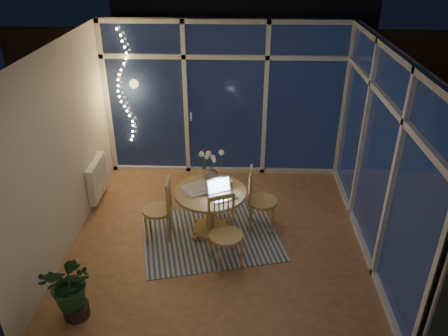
{
  "coord_description": "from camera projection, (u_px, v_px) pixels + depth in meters",
  "views": [
    {
      "loc": [
        0.24,
        -4.87,
        3.72
      ],
      "look_at": [
        0.04,
        0.25,
        0.97
      ],
      "focal_mm": 35.0,
      "sensor_mm": 36.0,
      "label": 1
    }
  ],
  "objects": [
    {
      "name": "window_wall_back",
      "position": [
        225.0,
        101.0,
        7.17
      ],
      "size": [
        4.0,
        0.1,
        2.6
      ],
      "primitive_type": "cube",
      "color": "silver",
      "rests_on": "floor"
    },
    {
      "name": "wall_front",
      "position": [
        209.0,
        259.0,
        3.68
      ],
      "size": [
        4.0,
        0.04,
        2.6
      ],
      "primitive_type": "cube",
      "color": "beige",
      "rests_on": "floor"
    },
    {
      "name": "laptop",
      "position": [
        223.0,
        189.0,
        5.67
      ],
      "size": [
        0.44,
        0.42,
        0.25
      ],
      "primitive_type": null,
      "rotation": [
        0.0,
        0.0,
        0.46
      ],
      "color": "#B4B4B8",
      "rests_on": "dining_table"
    },
    {
      "name": "phone",
      "position": [
        213.0,
        194.0,
        5.8
      ],
      "size": [
        0.12,
        0.07,
        0.01
      ],
      "primitive_type": "cube",
      "rotation": [
        0.0,
        0.0,
        0.13
      ],
      "color": "black",
      "rests_on": "dining_table"
    },
    {
      "name": "rug",
      "position": [
        210.0,
        235.0,
        6.1
      ],
      "size": [
        2.14,
        1.87,
        0.01
      ],
      "primitive_type": "cube",
      "rotation": [
        0.0,
        0.0,
        0.24
      ],
      "color": "beige",
      "rests_on": "floor"
    },
    {
      "name": "garden_shrubs",
      "position": [
        189.0,
        116.0,
        8.86
      ],
      "size": [
        0.9,
        0.9,
        0.9
      ],
      "primitive_type": "sphere",
      "color": "#193216",
      "rests_on": "ground"
    },
    {
      "name": "chair_left",
      "position": [
        157.0,
        209.0,
        5.88
      ],
      "size": [
        0.45,
        0.45,
        0.92
      ],
      "primitive_type": "cube",
      "rotation": [
        0.0,
        0.0,
        -1.52
      ],
      "color": "#AA8A4C",
      "rests_on": "floor"
    },
    {
      "name": "radiator",
      "position": [
        97.0,
        178.0,
        6.72
      ],
      "size": [
        0.1,
        0.7,
        0.58
      ],
      "primitive_type": "cube",
      "color": "white",
      "rests_on": "wall_left"
    },
    {
      "name": "ceiling",
      "position": [
        219.0,
        49.0,
        4.82
      ],
      "size": [
        4.0,
        4.0,
        0.0
      ],
      "primitive_type": "plane",
      "color": "white",
      "rests_on": "wall_back"
    },
    {
      "name": "potted_plant",
      "position": [
        72.0,
        290.0,
        4.65
      ],
      "size": [
        0.6,
        0.54,
        0.76
      ],
      "primitive_type": "imported",
      "rotation": [
        0.0,
        0.0,
        -0.14
      ],
      "color": "#194621",
      "rests_on": "floor"
    },
    {
      "name": "flower_vase",
      "position": [
        211.0,
        174.0,
        6.07
      ],
      "size": [
        0.24,
        0.24,
        0.21
      ],
      "primitive_type": "imported",
      "rotation": [
        0.0,
        0.0,
        0.24
      ],
      "color": "silver",
      "rests_on": "dining_table"
    },
    {
      "name": "window_wall_right",
      "position": [
        378.0,
        157.0,
        5.37
      ],
      "size": [
        0.1,
        4.0,
        2.6
      ],
      "primitive_type": "cube",
      "color": "silver",
      "rests_on": "floor"
    },
    {
      "name": "wall_left",
      "position": [
        62.0,
        151.0,
        5.51
      ],
      "size": [
        0.04,
        4.0,
        2.6
      ],
      "primitive_type": "cube",
      "color": "beige",
      "rests_on": "floor"
    },
    {
      "name": "bowl",
      "position": [
        227.0,
        182.0,
        6.05
      ],
      "size": [
        0.18,
        0.18,
        0.04
      ],
      "primitive_type": "imported",
      "rotation": [
        0.0,
        0.0,
        0.24
      ],
      "color": "silver",
      "rests_on": "dining_table"
    },
    {
      "name": "garden_fence",
      "position": [
        231.0,
        67.0,
        10.47
      ],
      "size": [
        11.0,
        0.08,
        1.8
      ],
      "primitive_type": "cube",
      "color": "#3D2816",
      "rests_on": "ground"
    },
    {
      "name": "floor",
      "position": [
        220.0,
        238.0,
        6.06
      ],
      "size": [
        4.0,
        4.0,
        0.0
      ],
      "primitive_type": "plane",
      "color": "brown",
      "rests_on": "ground"
    },
    {
      "name": "chair_front",
      "position": [
        226.0,
        234.0,
        5.35
      ],
      "size": [
        0.57,
        0.57,
        0.94
      ],
      "primitive_type": "cube",
      "rotation": [
        0.0,
        0.0,
        0.39
      ],
      "color": "#AA8A4C",
      "rests_on": "floor"
    },
    {
      "name": "fairy_lights",
      "position": [
        123.0,
        88.0,
        7.04
      ],
      "size": [
        0.24,
        0.1,
        1.85
      ],
      "primitive_type": null,
      "color": "#E6A65C",
      "rests_on": "window_wall_back"
    },
    {
      "name": "dining_table",
      "position": [
        210.0,
        212.0,
        6.03
      ],
      "size": [
        1.18,
        1.18,
        0.67
      ],
      "primitive_type": "cylinder",
      "rotation": [
        0.0,
        0.0,
        0.24
      ],
      "color": "#AA8A4C",
      "rests_on": "floor"
    },
    {
      "name": "newspapers",
      "position": [
        197.0,
        188.0,
        5.91
      ],
      "size": [
        0.47,
        0.45,
        0.02
      ],
      "primitive_type": "cube",
      "rotation": [
        0.0,
        0.0,
        0.62
      ],
      "color": "white",
      "rests_on": "dining_table"
    },
    {
      "name": "wall_back",
      "position": [
        226.0,
        100.0,
        7.2
      ],
      "size": [
        4.0,
        0.04,
        2.6
      ],
      "primitive_type": "cube",
      "color": "beige",
      "rests_on": "floor"
    },
    {
      "name": "wall_right",
      "position": [
        382.0,
        157.0,
        5.37
      ],
      "size": [
        0.04,
        4.0,
        2.6
      ],
      "primitive_type": "cube",
      "color": "beige",
      "rests_on": "floor"
    },
    {
      "name": "chair_right",
      "position": [
        262.0,
        200.0,
        6.04
      ],
      "size": [
        0.47,
        0.47,
        0.95
      ],
      "primitive_type": "cube",
      "rotation": [
        0.0,
        0.0,
        1.5
      ],
      "color": "#AA8A4C",
      "rests_on": "floor"
    },
    {
      "name": "garden_patio",
      "position": [
        251.0,
        113.0,
        10.47
      ],
      "size": [
        12.0,
        6.0,
        0.1
      ],
      "primitive_type": "cube",
      "color": "black",
      "rests_on": "ground"
    }
  ]
}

